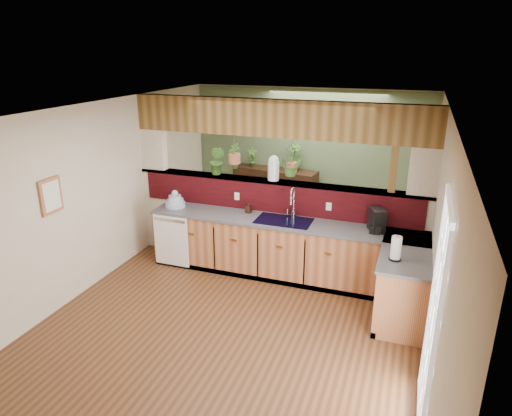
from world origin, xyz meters
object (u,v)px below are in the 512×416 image
(glass_jar, at_px, (274,168))
(shelving_console, at_px, (275,196))
(soap_dispenser, at_px, (248,207))
(faucet, at_px, (293,202))
(paper_towel, at_px, (396,249))
(dish_stack, at_px, (175,202))
(coffee_maker, at_px, (377,221))

(glass_jar, xyz_separation_m, shelving_console, (-0.56, 1.90, -1.08))
(glass_jar, bearing_deg, shelving_console, 106.46)
(glass_jar, bearing_deg, soap_dispenser, -144.63)
(soap_dispenser, bearing_deg, glass_jar, 35.37)
(faucet, height_order, shelving_console, faucet)
(paper_towel, height_order, glass_jar, glass_jar)
(faucet, xyz_separation_m, paper_towel, (1.54, -0.95, -0.11))
(soap_dispenser, bearing_deg, dish_stack, -173.74)
(soap_dispenser, distance_m, paper_towel, 2.42)
(dish_stack, distance_m, paper_towel, 3.52)
(soap_dispenser, relative_size, paper_towel, 0.57)
(dish_stack, relative_size, glass_jar, 0.83)
(paper_towel, bearing_deg, soap_dispenser, 157.14)
(soap_dispenser, height_order, glass_jar, glass_jar)
(paper_towel, distance_m, glass_jar, 2.30)
(shelving_console, bearing_deg, faucet, -58.97)
(dish_stack, xyz_separation_m, paper_towel, (3.42, -0.81, 0.06))
(faucet, height_order, paper_towel, faucet)
(faucet, bearing_deg, soap_dispenser, -179.34)
(coffee_maker, bearing_deg, faucet, 150.68)
(paper_towel, distance_m, shelving_console, 3.98)
(faucet, relative_size, soap_dispenser, 2.65)
(coffee_maker, bearing_deg, glass_jar, 144.08)
(coffee_maker, relative_size, glass_jar, 0.85)
(faucet, xyz_separation_m, dish_stack, (-1.89, -0.14, -0.17))
(faucet, distance_m, paper_towel, 1.81)
(glass_jar, bearing_deg, dish_stack, -166.66)
(shelving_console, bearing_deg, dish_stack, -105.58)
(paper_towel, relative_size, shelving_console, 0.19)
(coffee_maker, bearing_deg, dish_stack, 156.26)
(coffee_maker, relative_size, shelving_console, 0.20)
(coffee_maker, distance_m, shelving_console, 3.15)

